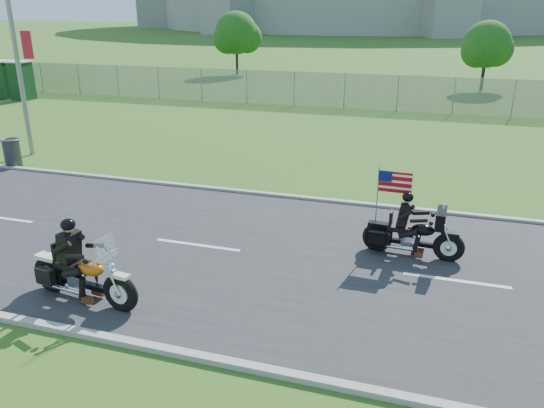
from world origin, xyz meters
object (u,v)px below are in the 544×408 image
(motorcycle_follow, at_px, (412,235))
(trash_can, at_px, (12,154))
(porta_toilet_a, at_px, (22,81))
(porta_toilet_b, at_px, (4,80))
(motorcycle_lead, at_px, (82,276))
(streetlight, at_px, (13,3))

(motorcycle_follow, height_order, trash_can, motorcycle_follow)
(porta_toilet_a, height_order, porta_toilet_b, same)
(motorcycle_lead, bearing_deg, trash_can, 146.09)
(porta_toilet_a, relative_size, trash_can, 2.26)
(porta_toilet_b, bearing_deg, porta_toilet_a, 0.00)
(porta_toilet_b, height_order, motorcycle_follow, porta_toilet_b)
(streetlight, xyz_separation_m, motorcycle_lead, (8.92, -9.22, -5.09))
(porta_toilet_b, relative_size, trash_can, 2.26)
(porta_toilet_a, bearing_deg, porta_toilet_b, 180.00)
(streetlight, distance_m, porta_toilet_a, 15.39)
(streetlight, bearing_deg, motorcycle_follow, -19.21)
(streetlight, distance_m, motorcycle_lead, 13.80)
(streetlight, relative_size, trash_can, 9.84)
(motorcycle_follow, bearing_deg, porta_toilet_a, 150.31)
(streetlight, height_order, porta_toilet_a, streetlight)
(motorcycle_follow, distance_m, trash_can, 14.71)
(porta_toilet_a, bearing_deg, trash_can, -50.01)
(motorcycle_follow, bearing_deg, streetlight, 163.72)
(motorcycle_lead, bearing_deg, porta_toilet_b, 142.96)
(streetlight, bearing_deg, porta_toilet_a, 132.91)
(motorcycle_follow, bearing_deg, porta_toilet_b, 151.71)
(motorcycle_lead, distance_m, trash_can, 11.04)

